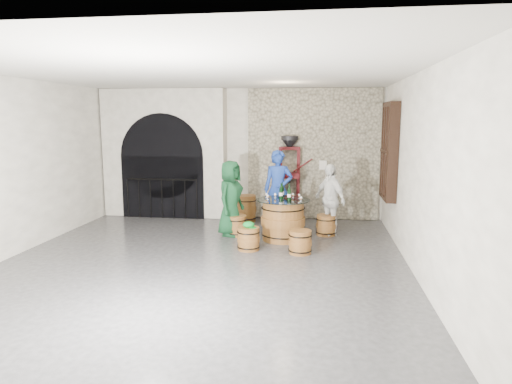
# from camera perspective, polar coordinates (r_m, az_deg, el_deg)

# --- Properties ---
(ground) EXTENTS (8.00, 8.00, 0.00)m
(ground) POSITION_cam_1_polar(r_m,az_deg,el_deg) (7.96, -6.83, -8.94)
(ground) COLOR #2E2E31
(ground) RESTS_ON ground
(wall_back) EXTENTS (8.00, 0.00, 8.00)m
(wall_back) POSITION_cam_1_polar(r_m,az_deg,el_deg) (11.51, -1.89, 4.84)
(wall_back) COLOR silver
(wall_back) RESTS_ON ground
(wall_front) EXTENTS (8.00, 0.00, 8.00)m
(wall_front) POSITION_cam_1_polar(r_m,az_deg,el_deg) (3.95, -22.26, -4.17)
(wall_front) COLOR silver
(wall_front) RESTS_ON ground
(wall_left) EXTENTS (0.00, 8.00, 8.00)m
(wall_left) POSITION_cam_1_polar(r_m,az_deg,el_deg) (9.17, -28.71, 2.62)
(wall_left) COLOR silver
(wall_left) RESTS_ON ground
(wall_right) EXTENTS (0.00, 8.00, 8.00)m
(wall_right) POSITION_cam_1_polar(r_m,az_deg,el_deg) (7.52, 19.69, 2.02)
(wall_right) COLOR silver
(wall_right) RESTS_ON ground
(ceiling) EXTENTS (8.00, 8.00, 0.00)m
(ceiling) POSITION_cam_1_polar(r_m,az_deg,el_deg) (7.61, -7.30, 14.64)
(ceiling) COLOR beige
(ceiling) RESTS_ON wall_back
(stone_facing_panel) EXTENTS (3.20, 0.12, 3.18)m
(stone_facing_panel) POSITION_cam_1_polar(r_m,az_deg,el_deg) (11.28, 7.13, 4.69)
(stone_facing_panel) COLOR #A9A086
(stone_facing_panel) RESTS_ON ground
(arched_opening) EXTENTS (3.10, 0.60, 3.19)m
(arched_opening) POSITION_cam_1_polar(r_m,az_deg,el_deg) (11.74, -11.32, 4.67)
(arched_opening) COLOR silver
(arched_opening) RESTS_ON ground
(shuttered_window) EXTENTS (0.23, 1.10, 2.00)m
(shuttered_window) POSITION_cam_1_polar(r_m,az_deg,el_deg) (9.83, 16.28, 4.92)
(shuttered_window) COLOR black
(shuttered_window) RESTS_ON wall_right
(barrel_table) EXTENTS (1.10, 1.10, 0.84)m
(barrel_table) POSITION_cam_1_polar(r_m,az_deg,el_deg) (9.36, 3.40, -3.49)
(barrel_table) COLOR brown
(barrel_table) RESTS_ON ground
(barrel_stool_left) EXTENTS (0.44, 0.44, 0.44)m
(barrel_stool_left) POSITION_cam_1_polar(r_m,az_deg,el_deg) (9.73, -2.40, -4.21)
(barrel_stool_left) COLOR brown
(barrel_stool_left) RESTS_ON ground
(barrel_stool_far) EXTENTS (0.44, 0.44, 0.44)m
(barrel_stool_far) POSITION_cam_1_polar(r_m,az_deg,el_deg) (10.39, 2.76, -3.34)
(barrel_stool_far) COLOR brown
(barrel_stool_far) RESTS_ON ground
(barrel_stool_right) EXTENTS (0.44, 0.44, 0.44)m
(barrel_stool_right) POSITION_cam_1_polar(r_m,az_deg,el_deg) (9.87, 8.77, -4.11)
(barrel_stool_right) COLOR brown
(barrel_stool_right) RESTS_ON ground
(barrel_stool_near_right) EXTENTS (0.44, 0.44, 0.44)m
(barrel_stool_near_right) POSITION_cam_1_polar(r_m,az_deg,el_deg) (8.48, 5.54, -6.25)
(barrel_stool_near_right) COLOR brown
(barrel_stool_near_right) RESTS_ON ground
(barrel_stool_near_left) EXTENTS (0.44, 0.44, 0.44)m
(barrel_stool_near_left) POSITION_cam_1_polar(r_m,az_deg,el_deg) (8.68, -0.94, -5.85)
(barrel_stool_near_left) COLOR brown
(barrel_stool_near_left) RESTS_ON ground
(green_cap) EXTENTS (0.26, 0.22, 0.12)m
(green_cap) POSITION_cam_1_polar(r_m,az_deg,el_deg) (8.61, -0.92, -4.12)
(green_cap) COLOR #0B7B24
(green_cap) RESTS_ON barrel_stool_near_left
(person_green) EXTENTS (0.72, 0.90, 1.60)m
(person_green) POSITION_cam_1_polar(r_m,az_deg,el_deg) (9.66, -3.20, -0.78)
(person_green) COLOR #103B1F
(person_green) RESTS_ON ground
(person_blue) EXTENTS (0.67, 0.46, 1.77)m
(person_blue) POSITION_cam_1_polar(r_m,az_deg,el_deg) (10.28, 2.79, 0.32)
(person_blue) COLOR navy
(person_blue) RESTS_ON ground
(person_white) EXTENTS (0.85, 0.93, 1.53)m
(person_white) POSITION_cam_1_polar(r_m,az_deg,el_deg) (9.79, 9.20, -0.95)
(person_white) COLOR white
(person_white) RESTS_ON ground
(wine_bottle_left) EXTENTS (0.08, 0.08, 0.32)m
(wine_bottle_left) POSITION_cam_1_polar(r_m,az_deg,el_deg) (9.31, 3.15, -0.09)
(wine_bottle_left) COLOR black
(wine_bottle_left) RESTS_ON barrel_table
(wine_bottle_center) EXTENTS (0.08, 0.08, 0.32)m
(wine_bottle_center) POSITION_cam_1_polar(r_m,az_deg,el_deg) (9.16, 4.17, -0.25)
(wine_bottle_center) COLOR black
(wine_bottle_center) RESTS_ON barrel_table
(wine_bottle_right) EXTENTS (0.08, 0.08, 0.32)m
(wine_bottle_right) POSITION_cam_1_polar(r_m,az_deg,el_deg) (9.45, 3.30, 0.05)
(wine_bottle_right) COLOR black
(wine_bottle_right) RESTS_ON barrel_table
(tasting_glass_a) EXTENTS (0.05, 0.05, 0.10)m
(tasting_glass_a) POSITION_cam_1_polar(r_m,az_deg,el_deg) (9.24, 1.48, -0.66)
(tasting_glass_a) COLOR #BC5F24
(tasting_glass_a) RESTS_ON barrel_table
(tasting_glass_b) EXTENTS (0.05, 0.05, 0.10)m
(tasting_glass_b) POSITION_cam_1_polar(r_m,az_deg,el_deg) (9.39, 5.43, -0.54)
(tasting_glass_b) COLOR #BC5F24
(tasting_glass_b) RESTS_ON barrel_table
(tasting_glass_c) EXTENTS (0.05, 0.05, 0.10)m
(tasting_glass_c) POSITION_cam_1_polar(r_m,az_deg,el_deg) (9.44, 2.42, -0.46)
(tasting_glass_c) COLOR #BC5F24
(tasting_glass_c) RESTS_ON barrel_table
(tasting_glass_d) EXTENTS (0.05, 0.05, 0.10)m
(tasting_glass_d) POSITION_cam_1_polar(r_m,az_deg,el_deg) (9.49, 4.65, -0.43)
(tasting_glass_d) COLOR #BC5F24
(tasting_glass_d) RESTS_ON barrel_table
(tasting_glass_e) EXTENTS (0.05, 0.05, 0.10)m
(tasting_glass_e) POSITION_cam_1_polar(r_m,az_deg,el_deg) (9.08, 5.64, -0.88)
(tasting_glass_e) COLOR #BC5F24
(tasting_glass_e) RESTS_ON barrel_table
(tasting_glass_f) EXTENTS (0.05, 0.05, 0.10)m
(tasting_glass_f) POSITION_cam_1_polar(r_m,az_deg,el_deg) (9.45, 1.32, -0.44)
(tasting_glass_f) COLOR #BC5F24
(tasting_glass_f) RESTS_ON barrel_table
(side_barrel) EXTENTS (0.49, 0.49, 0.65)m
(side_barrel) POSITION_cam_1_polar(r_m,az_deg,el_deg) (11.00, -1.20, -2.08)
(side_barrel) COLOR brown
(side_barrel) RESTS_ON ground
(corking_press) EXTENTS (0.86, 0.51, 2.06)m
(corking_press) POSITION_cam_1_polar(r_m,az_deg,el_deg) (11.11, 4.19, 2.57)
(corking_press) COLOR #470B0F
(corking_press) RESTS_ON ground
(control_box) EXTENTS (0.18, 0.10, 0.22)m
(control_box) POSITION_cam_1_polar(r_m,az_deg,el_deg) (11.22, 8.37, 3.36)
(control_box) COLOR silver
(control_box) RESTS_ON wall_back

